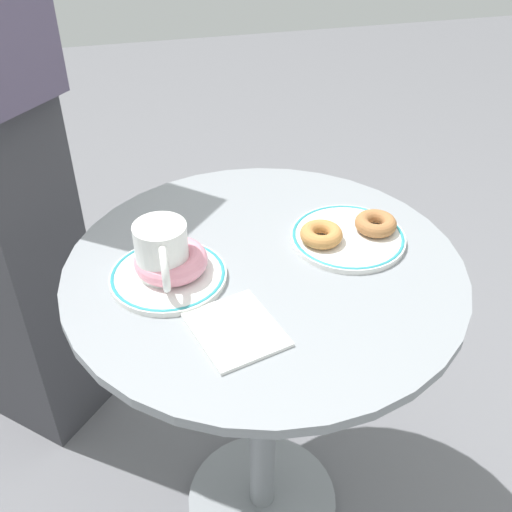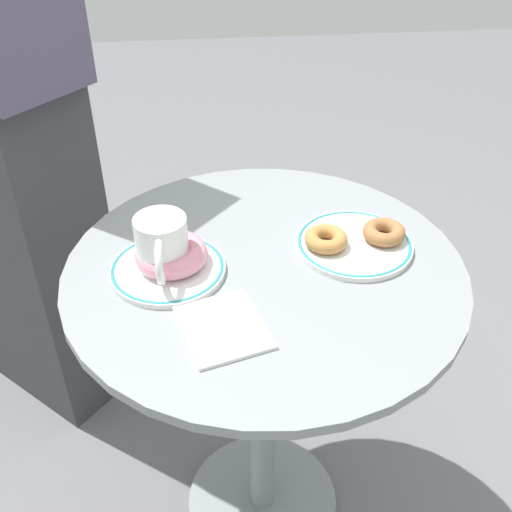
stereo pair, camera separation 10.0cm
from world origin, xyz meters
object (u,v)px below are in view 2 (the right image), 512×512
(donut_pink_frosted, at_px, (171,254))
(paper_napkin, at_px, (223,327))
(plate_left, at_px, (168,267))
(coffee_mug, at_px, (162,246))
(cafe_table, at_px, (264,357))
(plate_right, at_px, (354,244))
(donut_cinnamon, at_px, (384,232))
(donut_old_fashioned, at_px, (326,239))

(donut_pink_frosted, xyz_separation_m, paper_napkin, (0.07, -0.15, -0.03))
(plate_left, distance_m, paper_napkin, 0.17)
(donut_pink_frosted, relative_size, paper_napkin, 0.87)
(donut_pink_frosted, relative_size, coffee_mug, 0.93)
(cafe_table, height_order, plate_right, plate_right)
(donut_cinnamon, relative_size, donut_old_fashioned, 1.00)
(donut_cinnamon, xyz_separation_m, paper_napkin, (-0.29, -0.19, -0.02))
(donut_cinnamon, distance_m, coffee_mug, 0.38)
(cafe_table, bearing_deg, coffee_mug, 179.13)
(cafe_table, distance_m, donut_cinnamon, 0.32)
(donut_cinnamon, bearing_deg, coffee_mug, -174.03)
(donut_pink_frosted, bearing_deg, plate_left, -142.07)
(plate_right, distance_m, donut_cinnamon, 0.05)
(paper_napkin, bearing_deg, donut_old_fashioned, 43.40)
(plate_left, relative_size, plate_right, 0.94)
(plate_right, bearing_deg, plate_left, -174.21)
(donut_pink_frosted, distance_m, donut_cinnamon, 0.37)
(plate_left, relative_size, donut_old_fashioned, 2.56)
(cafe_table, relative_size, donut_old_fashioned, 9.58)
(donut_pink_frosted, bearing_deg, coffee_mug, -149.00)
(cafe_table, distance_m, plate_left, 0.27)
(donut_pink_frosted, xyz_separation_m, donut_cinnamon, (0.36, 0.03, -0.00))
(cafe_table, xyz_separation_m, donut_pink_frosted, (-0.15, 0.01, 0.25))
(plate_left, relative_size, paper_napkin, 1.39)
(plate_left, xyz_separation_m, donut_old_fashioned, (0.27, 0.03, 0.02))
(plate_left, bearing_deg, donut_old_fashioned, 5.85)
(cafe_table, height_order, coffee_mug, coffee_mug)
(cafe_table, xyz_separation_m, plate_right, (0.16, 0.04, 0.22))
(plate_right, relative_size, paper_napkin, 1.47)
(donut_pink_frosted, relative_size, donut_old_fashioned, 1.62)
(cafe_table, relative_size, paper_napkin, 5.18)
(cafe_table, relative_size, plate_left, 3.74)
(donut_cinnamon, xyz_separation_m, coffee_mug, (-0.38, -0.04, 0.03))
(donut_cinnamon, height_order, coffee_mug, coffee_mug)
(donut_pink_frosted, relative_size, donut_cinnamon, 1.62)
(plate_left, height_order, paper_napkin, plate_left)
(plate_right, height_order, paper_napkin, plate_right)
(donut_pink_frosted, height_order, paper_napkin, donut_pink_frosted)
(plate_left, distance_m, donut_pink_frosted, 0.02)
(cafe_table, height_order, paper_napkin, paper_napkin)
(cafe_table, height_order, plate_left, plate_left)
(paper_napkin, bearing_deg, plate_left, 118.76)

